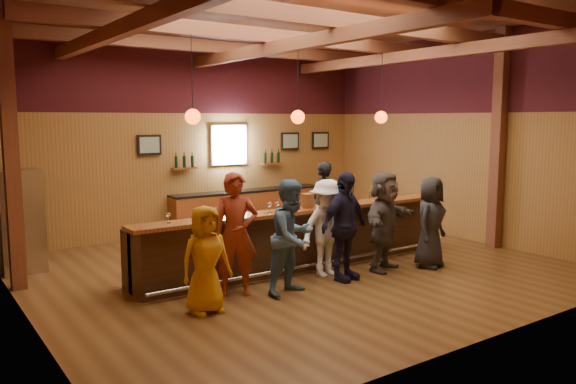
# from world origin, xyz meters

# --- Properties ---
(room) EXTENTS (9.04, 9.00, 4.52)m
(room) POSITION_xyz_m (0.00, 0.06, 3.21)
(room) COLOR brown
(room) RESTS_ON ground
(bar_counter) EXTENTS (6.30, 1.07, 1.11)m
(bar_counter) POSITION_xyz_m (0.02, 0.15, 0.52)
(bar_counter) COLOR black
(bar_counter) RESTS_ON ground
(back_bar_cabinet) EXTENTS (4.00, 0.52, 0.95)m
(back_bar_cabinet) POSITION_xyz_m (1.20, 3.72, 0.48)
(back_bar_cabinet) COLOR brown
(back_bar_cabinet) RESTS_ON ground
(window) EXTENTS (0.95, 0.09, 0.95)m
(window) POSITION_xyz_m (0.80, 3.95, 2.05)
(window) COLOR silver
(window) RESTS_ON room
(framed_pictures) EXTENTS (5.35, 0.05, 0.45)m
(framed_pictures) POSITION_xyz_m (1.67, 3.94, 2.10)
(framed_pictures) COLOR black
(framed_pictures) RESTS_ON room
(wine_shelves) EXTENTS (3.00, 0.18, 0.30)m
(wine_shelves) POSITION_xyz_m (0.80, 3.88, 1.62)
(wine_shelves) COLOR brown
(wine_shelves) RESTS_ON room
(pendant_lights) EXTENTS (4.24, 0.24, 1.37)m
(pendant_lights) POSITION_xyz_m (0.00, 0.00, 2.71)
(pendant_lights) COLOR black
(pendant_lights) RESTS_ON room
(stainless_fridge) EXTENTS (0.70, 0.70, 1.80)m
(stainless_fridge) POSITION_xyz_m (-4.10, 2.60, 0.90)
(stainless_fridge) COLOR silver
(stainless_fridge) RESTS_ON ground
(customer_orange) EXTENTS (0.73, 0.48, 1.50)m
(customer_orange) POSITION_xyz_m (-2.41, -1.18, 0.75)
(customer_orange) COLOR #C67A12
(customer_orange) RESTS_ON ground
(customer_redvest) EXTENTS (0.82, 0.72, 1.88)m
(customer_redvest) POSITION_xyz_m (-1.66, -0.70, 0.94)
(customer_redvest) COLOR maroon
(customer_redvest) RESTS_ON ground
(customer_denim) EXTENTS (0.99, 0.85, 1.77)m
(customer_denim) POSITION_xyz_m (-0.93, -1.15, 0.88)
(customer_denim) COLOR #476A8E
(customer_denim) RESTS_ON ground
(customer_white) EXTENTS (1.09, 0.65, 1.66)m
(customer_white) POSITION_xyz_m (0.12, -0.69, 0.83)
(customer_white) COLOR white
(customer_white) RESTS_ON ground
(customer_navy) EXTENTS (1.13, 0.64, 1.81)m
(customer_navy) POSITION_xyz_m (0.19, -1.05, 0.91)
(customer_navy) COLOR #1B1830
(customer_navy) RESTS_ON ground
(customer_brown) EXTENTS (1.71, 1.08, 1.76)m
(customer_brown) POSITION_xyz_m (1.18, -0.98, 0.88)
(customer_brown) COLOR #4D443E
(customer_brown) RESTS_ON ground
(customer_dark) EXTENTS (0.92, 0.74, 1.64)m
(customer_dark) POSITION_xyz_m (2.02, -1.29, 0.82)
(customer_dark) COLOR #232326
(customer_dark) RESTS_ON ground
(bartender) EXTENTS (0.72, 0.54, 1.76)m
(bartender) POSITION_xyz_m (1.63, 1.35, 0.88)
(bartender) COLOR black
(bartender) RESTS_ON ground
(ice_bucket) EXTENTS (0.23, 0.23, 0.25)m
(ice_bucket) POSITION_xyz_m (0.12, -0.16, 1.24)
(ice_bucket) COLOR brown
(ice_bucket) RESTS_ON bar_counter
(bottle_a) EXTENTS (0.07, 0.07, 0.32)m
(bottle_a) POSITION_xyz_m (0.46, -0.02, 1.23)
(bottle_a) COLOR black
(bottle_a) RESTS_ON bar_counter
(bottle_b) EXTENTS (0.07, 0.07, 0.33)m
(bottle_b) POSITION_xyz_m (0.74, -0.02, 1.24)
(bottle_b) COLOR black
(bottle_b) RESTS_ON bar_counter
(glass_a) EXTENTS (0.07, 0.07, 0.16)m
(glass_a) POSITION_xyz_m (-2.49, -0.12, 1.22)
(glass_a) COLOR silver
(glass_a) RESTS_ON bar_counter
(glass_b) EXTENTS (0.08, 0.08, 0.18)m
(glass_b) POSITION_xyz_m (-1.75, -0.21, 1.24)
(glass_b) COLOR silver
(glass_b) RESTS_ON bar_counter
(glass_c) EXTENTS (0.09, 0.09, 0.19)m
(glass_c) POSITION_xyz_m (-1.58, -0.08, 1.25)
(glass_c) COLOR silver
(glass_c) RESTS_ON bar_counter
(glass_d) EXTENTS (0.08, 0.08, 0.19)m
(glass_d) POSITION_xyz_m (-0.76, -0.26, 1.24)
(glass_d) COLOR silver
(glass_d) RESTS_ON bar_counter
(glass_e) EXTENTS (0.08, 0.08, 0.18)m
(glass_e) POSITION_xyz_m (-0.57, -0.20, 1.24)
(glass_e) COLOR silver
(glass_e) RESTS_ON bar_counter
(glass_f) EXTENTS (0.08, 0.08, 0.18)m
(glass_f) POSITION_xyz_m (0.66, -0.14, 1.24)
(glass_f) COLOR silver
(glass_f) RESTS_ON bar_counter
(glass_g) EXTENTS (0.07, 0.07, 0.16)m
(glass_g) POSITION_xyz_m (1.15, -0.16, 1.23)
(glass_g) COLOR silver
(glass_g) RESTS_ON bar_counter
(glass_h) EXTENTS (0.09, 0.09, 0.20)m
(glass_h) POSITION_xyz_m (2.05, -0.21, 1.25)
(glass_h) COLOR silver
(glass_h) RESTS_ON bar_counter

